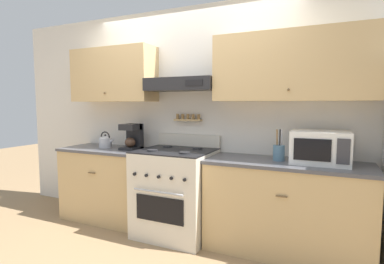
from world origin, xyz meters
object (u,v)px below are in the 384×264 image
utensil_crock (279,152)px  microwave (320,147)px  tea_kettle (105,141)px  stove_range (176,192)px  coffee_maker (132,136)px

utensil_crock → microwave: bearing=2.8°
tea_kettle → utensil_crock: (2.11, 0.00, 0.00)m
tea_kettle → utensil_crock: utensil_crock is taller
microwave → utensil_crock: utensil_crock is taller
stove_range → microwave: size_ratio=2.13×
stove_range → tea_kettle: size_ratio=5.26×
stove_range → microwave: microwave is taller
coffee_maker → microwave: bearing=-0.3°
coffee_maker → stove_range: bearing=-10.3°
stove_range → utensil_crock: bearing=4.7°
stove_range → utensil_crock: utensil_crock is taller
stove_range → coffee_maker: 0.87m
stove_range → tea_kettle: bearing=175.1°
tea_kettle → coffee_maker: bearing=4.3°
stove_range → tea_kettle: 1.15m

